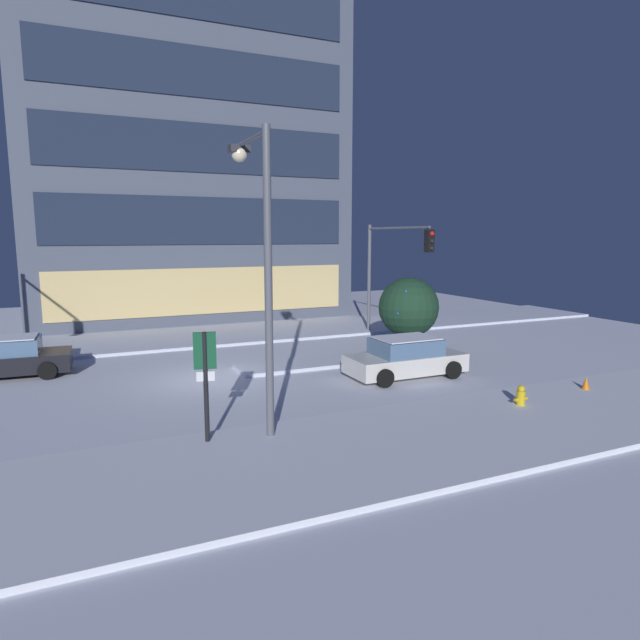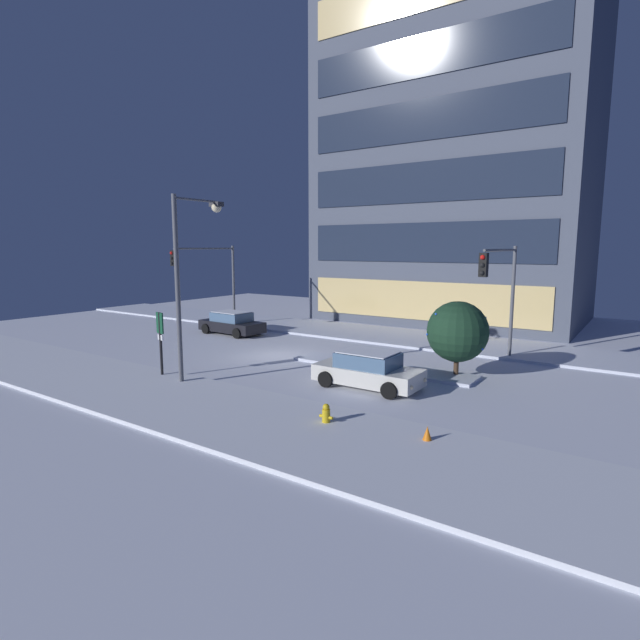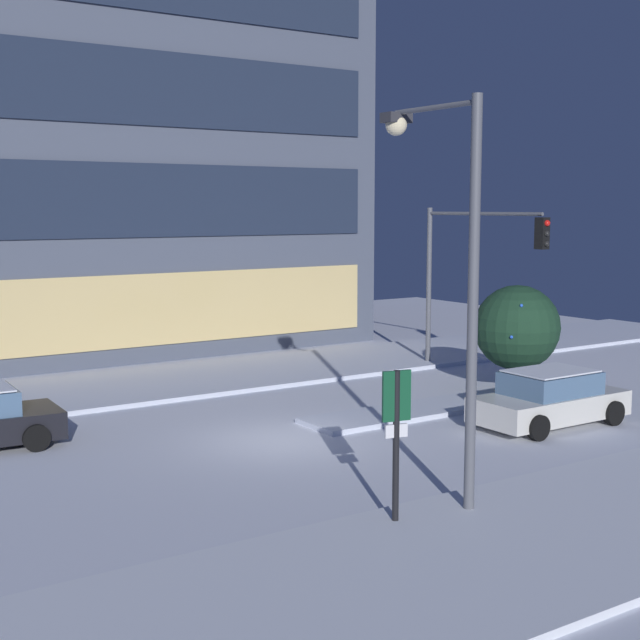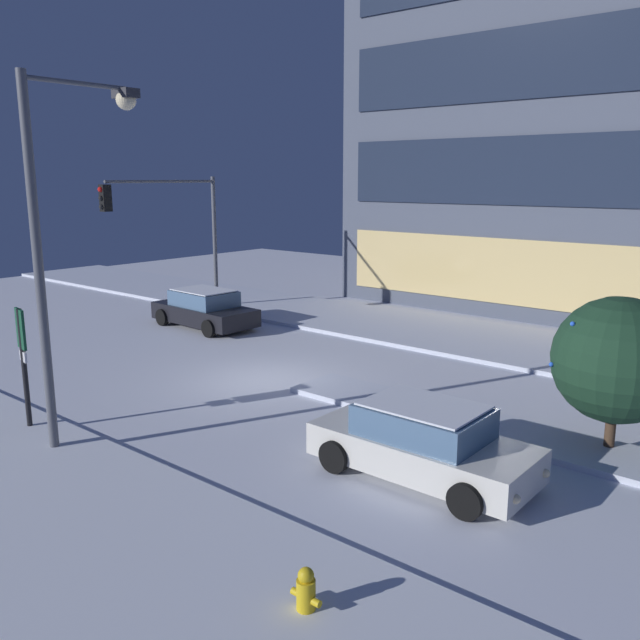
{
  "view_description": "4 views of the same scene",
  "coord_description": "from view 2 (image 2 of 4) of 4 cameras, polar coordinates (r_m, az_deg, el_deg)",
  "views": [
    {
      "loc": [
        -4.34,
        -19.32,
        5.2
      ],
      "look_at": [
        3.63,
        -1.6,
        2.2
      ],
      "focal_mm": 30.78,
      "sensor_mm": 36.0,
      "label": 1
    },
    {
      "loc": [
        16.14,
        -19.91,
        5.68
      ],
      "look_at": [
        2.47,
        0.18,
        2.11
      ],
      "focal_mm": 27.77,
      "sensor_mm": 36.0,
      "label": 2
    },
    {
      "loc": [
        -11.43,
        -18.57,
        5.77
      ],
      "look_at": [
        1.3,
        0.41,
        2.9
      ],
      "focal_mm": 50.45,
      "sensor_mm": 36.0,
      "label": 3
    },
    {
      "loc": [
        12.88,
        -13.1,
        5.76
      ],
      "look_at": [
        2.36,
        -0.46,
        2.22
      ],
      "focal_mm": 37.13,
      "sensor_mm": 36.0,
      "label": 4
    }
  ],
  "objects": [
    {
      "name": "curb_strip_far",
      "position": [
        32.91,
        4.32,
        -1.49
      ],
      "size": [
        52.0,
        5.2,
        0.14
      ],
      "primitive_type": "cube",
      "color": "silver",
      "rests_on": "ground"
    },
    {
      "name": "fire_hydrant",
      "position": [
        16.11,
        0.71,
        -10.94
      ],
      "size": [
        0.48,
        0.26,
        0.75
      ],
      "color": "gold",
      "rests_on": "ground"
    },
    {
      "name": "car_far",
      "position": [
        33.22,
        -10.13,
        -0.38
      ],
      "size": [
        4.68,
        2.3,
        1.49
      ],
      "rotation": [
        0.0,
        0.0,
        3.09
      ],
      "color": "black",
      "rests_on": "ground"
    },
    {
      "name": "decorated_tree_median",
      "position": [
        22.4,
        15.57,
        -1.3
      ],
      "size": [
        2.67,
        2.67,
        3.38
      ],
      "color": "#473323",
      "rests_on": "ground"
    },
    {
      "name": "parking_info_sign",
      "position": [
        22.65,
        -17.92,
        -1.77
      ],
      "size": [
        0.55,
        0.17,
        2.9
      ],
      "rotation": [
        0.0,
        0.0,
        1.36
      ],
      "color": "black",
      "rests_on": "ground"
    },
    {
      "name": "traffic_light_corner_far_left",
      "position": [
        35.1,
        -12.66,
        5.64
      ],
      "size": [
        0.32,
        5.69,
        5.81
      ],
      "rotation": [
        0.0,
        0.0,
        -1.57
      ],
      "color": "#565960",
      "rests_on": "ground"
    },
    {
      "name": "car_near",
      "position": [
        20.4,
        5.54,
        -5.79
      ],
      "size": [
        4.48,
        2.11,
        1.49
      ],
      "rotation": [
        0.0,
        0.0,
        -0.0
      ],
      "color": "silver",
      "rests_on": "ground"
    },
    {
      "name": "traffic_light_corner_far_right",
      "position": [
        24.74,
        20.17,
        4.21
      ],
      "size": [
        0.32,
        5.75,
        5.76
      ],
      "rotation": [
        0.0,
        0.0,
        -1.57
      ],
      "color": "#565960",
      "rests_on": "ground"
    },
    {
      "name": "curb_strip_near",
      "position": [
        20.7,
        -19.27,
        -7.86
      ],
      "size": [
        52.0,
        5.2,
        0.14
      ],
      "primitive_type": "cube",
      "color": "silver",
      "rests_on": "ground"
    },
    {
      "name": "construction_cone",
      "position": [
        15.07,
        12.25,
        -12.87
      ],
      "size": [
        0.36,
        0.36,
        0.55
      ],
      "primitive_type": "cone",
      "color": "orange",
      "rests_on": "ground"
    },
    {
      "name": "median_strip",
      "position": [
        23.66,
        7.02,
        -5.43
      ],
      "size": [
        9.0,
        1.8,
        0.14
      ],
      "primitive_type": "cube",
      "color": "silver",
      "rests_on": "ground"
    },
    {
      "name": "office_tower_main",
      "position": [
        41.71,
        15.58,
        16.85
      ],
      "size": [
        19.05,
        13.45,
        24.12
      ],
      "color": "#4C5466",
      "rests_on": "ground"
    },
    {
      "name": "ground",
      "position": [
        26.25,
        -4.7,
        -4.17
      ],
      "size": [
        52.0,
        52.0,
        0.0
      ],
      "primitive_type": "plane",
      "color": "silver"
    },
    {
      "name": "street_lamp_arched",
      "position": [
        21.4,
        -14.79,
        6.4
      ],
      "size": [
        0.56,
        2.62,
        7.79
      ],
      "rotation": [
        0.0,
        0.0,
        1.57
      ],
      "color": "#565960",
      "rests_on": "ground"
    }
  ]
}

